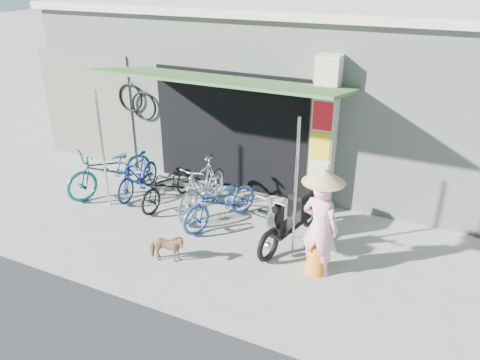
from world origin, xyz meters
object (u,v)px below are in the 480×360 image
at_px(bike_navy, 221,202).
at_px(moped, 293,216).
at_px(bike_blue, 138,175).
at_px(bike_black, 169,185).
at_px(nun, 320,223).
at_px(street_dog, 167,248).
at_px(bike_teal, 110,169).
at_px(bike_silver, 202,186).

relative_size(bike_navy, moped, 0.90).
bearing_deg(bike_blue, bike_navy, -12.73).
bearing_deg(bike_black, bike_blue, -179.72).
bearing_deg(nun, street_dog, 29.16).
distance_m(bike_teal, nun, 4.86).
relative_size(bike_black, bike_navy, 0.93).
distance_m(bike_navy, street_dog, 1.50).
xyz_separation_m(moped, nun, (0.65, -0.67, 0.37)).
height_order(bike_teal, street_dog, bike_teal).
relative_size(bike_silver, nun, 1.00).
distance_m(bike_silver, street_dog, 1.81).
height_order(bike_teal, bike_black, bike_teal).
relative_size(bike_teal, bike_black, 1.22).
bearing_deg(nun, moped, -35.90).
bearing_deg(bike_silver, nun, -20.09).
xyz_separation_m(bike_silver, nun, (2.60, -0.96, 0.34)).
bearing_deg(bike_silver, bike_black, -178.56).
height_order(bike_black, nun, nun).
bearing_deg(moped, bike_teal, -170.72).
relative_size(bike_blue, bike_black, 0.92).
relative_size(bike_black, bike_silver, 0.90).
height_order(bike_teal, nun, nun).
xyz_separation_m(bike_silver, street_dog, (0.32, -1.76, -0.28)).
relative_size(bike_silver, bike_navy, 1.03).
height_order(bike_teal, moped, moped).
bearing_deg(moped, bike_navy, -168.10).
bearing_deg(bike_navy, bike_teal, -163.38).
bearing_deg(nun, bike_silver, -10.42).
bearing_deg(bike_silver, bike_blue, 178.24).
xyz_separation_m(bike_teal, bike_silver, (2.17, 0.08, 0.02)).
bearing_deg(bike_blue, bike_black, -8.79).
bearing_deg(moped, street_dog, -125.65).
xyz_separation_m(bike_silver, moped, (1.94, -0.29, -0.03)).
relative_size(bike_silver, street_dog, 2.90).
bearing_deg(street_dog, bike_black, 13.58).
height_order(bike_blue, moped, moped).
xyz_separation_m(bike_black, moped, (2.72, -0.27, 0.08)).
relative_size(bike_navy, street_dog, 2.83).
bearing_deg(bike_silver, moped, -8.28).
height_order(bike_navy, moped, moped).
distance_m(street_dog, moped, 2.20).
bearing_deg(bike_black, nun, -10.33).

